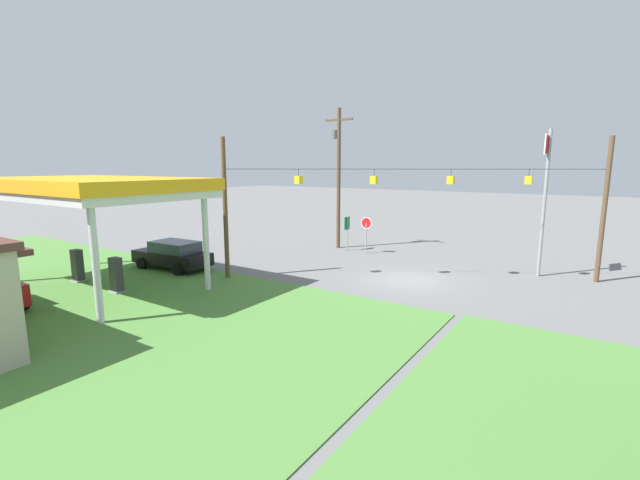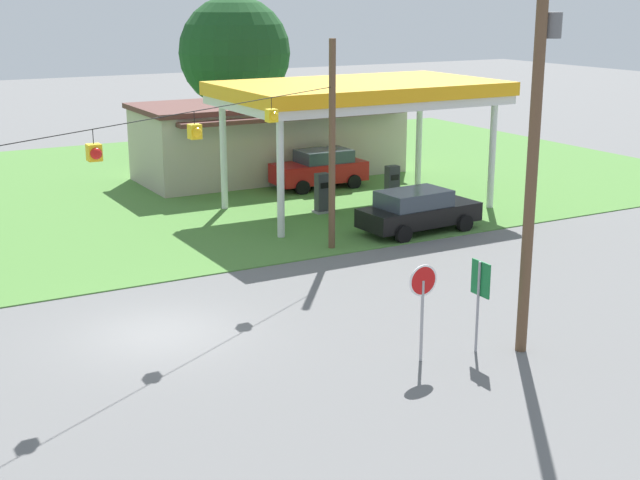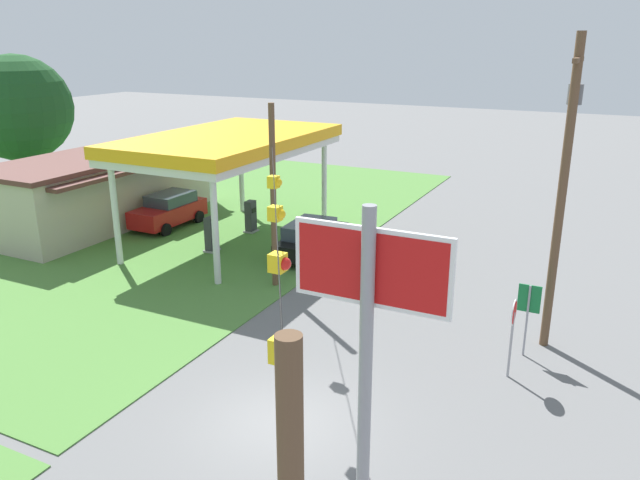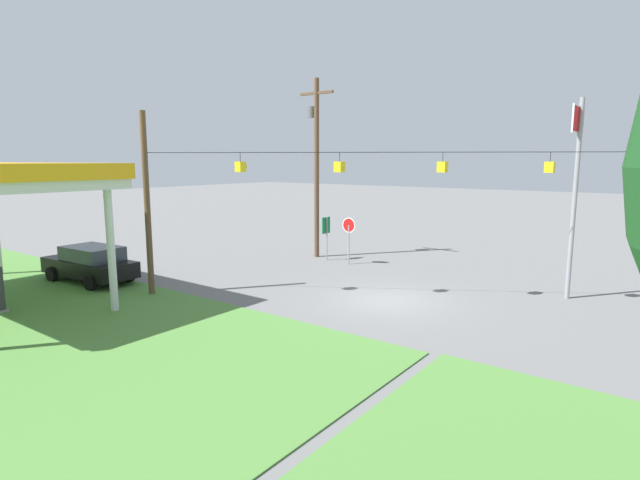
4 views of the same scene
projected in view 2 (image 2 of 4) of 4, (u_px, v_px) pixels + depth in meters
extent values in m
plane|color=slate|center=(158.00, 334.00, 23.97)|extent=(160.00, 160.00, 0.00)
cube|color=#4C7F38|center=(307.00, 172.00, 46.00)|extent=(36.00, 28.00, 0.04)
cube|color=silver|center=(359.00, 99.00, 36.86)|extent=(11.21, 6.53, 0.35)
cube|color=orange|center=(359.00, 88.00, 36.74)|extent=(11.41, 6.73, 0.55)
cylinder|color=silver|center=(281.00, 179.00, 32.90)|extent=(0.28, 0.28, 4.48)
cylinder|color=silver|center=(492.00, 157.00, 37.60)|extent=(0.28, 0.28, 4.48)
cylinder|color=silver|center=(224.00, 157.00, 37.39)|extent=(0.28, 0.28, 4.48)
cylinder|color=silver|center=(419.00, 139.00, 42.09)|extent=(0.28, 0.28, 4.48)
cube|color=#B2A893|center=(270.00, 141.00, 44.56)|extent=(13.02, 5.07, 3.54)
cube|color=#512D28|center=(270.00, 103.00, 44.06)|extent=(13.32, 5.37, 0.24)
cube|color=#512D28|center=(297.00, 117.00, 41.72)|extent=(11.72, 0.70, 0.20)
cube|color=gray|center=(322.00, 212.00, 37.25)|extent=(0.71, 0.56, 0.12)
cube|color=#333338|center=(322.00, 192.00, 37.03)|extent=(0.55, 0.40, 1.58)
cube|color=black|center=(325.00, 186.00, 36.76)|extent=(0.39, 0.03, 0.24)
cube|color=gray|center=(392.00, 203.00, 38.89)|extent=(0.71, 0.56, 0.12)
cube|color=#333338|center=(392.00, 184.00, 38.66)|extent=(0.55, 0.40, 1.58)
cube|color=black|center=(395.00, 177.00, 38.40)|extent=(0.39, 0.03, 0.24)
cube|color=black|center=(419.00, 215.00, 34.13)|extent=(4.91, 2.15, 0.71)
cube|color=#333D47|center=(414.00, 199.00, 33.80)|extent=(2.74, 1.86, 0.62)
cylinder|color=black|center=(433.00, 214.00, 35.77)|extent=(0.69, 0.26, 0.68)
cylinder|color=black|center=(465.00, 223.00, 34.23)|extent=(0.69, 0.26, 0.68)
cylinder|color=black|center=(373.00, 224.00, 34.21)|extent=(0.69, 0.26, 0.68)
cylinder|color=black|center=(404.00, 234.00, 32.68)|extent=(0.69, 0.26, 0.68)
cube|color=#AD1414|center=(319.00, 172.00, 41.94)|extent=(4.44, 1.89, 0.90)
cube|color=#333D47|center=(324.00, 156.00, 41.87)|extent=(2.45, 1.72, 0.58)
cylinder|color=black|center=(302.00, 188.00, 40.63)|extent=(0.68, 0.23, 0.68)
cylinder|color=black|center=(284.00, 180.00, 42.22)|extent=(0.68, 0.23, 0.68)
cylinder|color=black|center=(354.00, 182.00, 41.90)|extent=(0.68, 0.23, 0.68)
cylinder|color=black|center=(334.00, 175.00, 43.49)|extent=(0.68, 0.23, 0.68)
cylinder|color=#99999E|center=(422.00, 321.00, 21.93)|extent=(0.08, 0.08, 2.10)
cylinder|color=white|center=(423.00, 281.00, 21.65)|extent=(0.80, 0.03, 0.80)
cylinder|color=red|center=(423.00, 281.00, 21.65)|extent=(0.70, 0.03, 0.70)
cylinder|color=gray|center=(478.00, 307.00, 22.46)|extent=(0.07, 0.07, 2.40)
cube|color=#146B33|center=(481.00, 279.00, 22.29)|extent=(0.04, 0.70, 0.90)
cylinder|color=brown|center=(533.00, 159.00, 21.56)|extent=(0.28, 0.28, 9.92)
cylinder|color=#59595B|center=(553.00, 25.00, 20.89)|extent=(0.44, 0.44, 0.60)
cylinder|color=brown|center=(332.00, 147.00, 31.09)|extent=(0.24, 0.24, 7.40)
cylinder|color=black|center=(147.00, 120.00, 22.44)|extent=(16.56, 10.02, 0.02)
cylinder|color=black|center=(93.00, 137.00, 20.87)|extent=(0.02, 0.02, 0.35)
cube|color=yellow|center=(94.00, 152.00, 20.97)|extent=(0.32, 0.32, 0.40)
sphere|color=red|center=(96.00, 154.00, 20.82)|extent=(0.28, 0.28, 0.28)
cylinder|color=black|center=(194.00, 118.00, 24.11)|extent=(0.02, 0.02, 0.35)
cube|color=yellow|center=(195.00, 132.00, 24.20)|extent=(0.32, 0.32, 0.40)
sphere|color=yellow|center=(197.00, 132.00, 24.06)|extent=(0.28, 0.28, 0.28)
cylinder|color=black|center=(271.00, 103.00, 27.34)|extent=(0.02, 0.02, 0.35)
cube|color=yellow|center=(272.00, 116.00, 27.44)|extent=(0.32, 0.32, 0.40)
sphere|color=yellow|center=(274.00, 116.00, 27.30)|extent=(0.28, 0.28, 0.28)
cylinder|color=#4C3828|center=(236.00, 124.00, 52.37)|extent=(0.44, 0.44, 3.08)
sphere|color=#19471E|center=(235.00, 52.00, 51.28)|extent=(6.43, 6.43, 6.43)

